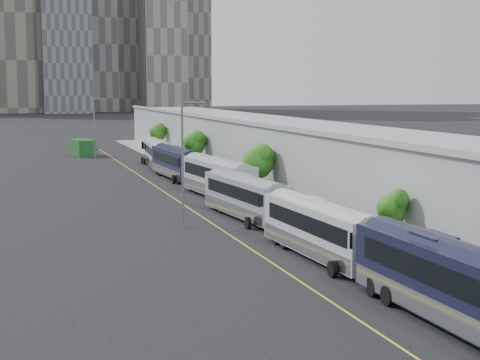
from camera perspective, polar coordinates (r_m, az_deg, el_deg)
name	(u,v)px	position (r m, az deg, el deg)	size (l,w,h in m)	color
sidewalk	(300,202)	(68.23, 4.68, -1.75)	(10.00, 170.00, 0.12)	gray
lane_line	(190,209)	(65.03, -3.92, -2.23)	(0.12, 160.00, 0.02)	gold
depot	(340,164)	(69.39, 7.76, 1.23)	(12.45, 160.40, 7.20)	gray
bus_1	(451,289)	(34.76, 16.06, -8.14)	(2.99, 13.21, 3.84)	black
bus_2	(321,234)	(46.25, 6.30, -4.22)	(3.15, 12.49, 3.62)	#B8B8BA
bus_3	(245,200)	(59.90, 0.42, -1.58)	(3.66, 12.36, 3.56)	gray
bus_4	(218,181)	(71.14, -1.75, -0.08)	(4.02, 13.47, 3.88)	#A5A7AF
bus_5	(176,165)	(86.55, -5.01, 1.15)	(3.23, 12.80, 3.71)	#171A34
bus_6	(157,155)	(99.91, -6.45, 1.90)	(3.52, 12.36, 3.57)	silver
tree_1	(391,208)	(46.45, 11.66, -2.15)	(1.80, 1.80, 4.14)	black
tree_2	(258,159)	(67.82, 1.42, 1.65)	(2.82, 2.82, 5.51)	black
tree_3	(194,141)	(91.28, -3.56, 3.00)	(2.67, 2.67, 5.34)	black
tree_4	(158,132)	(114.64, -6.40, 3.74)	(2.38, 2.38, 5.03)	black
street_lamp_near	(185,156)	(55.80, -4.31, 1.88)	(2.04, 0.22, 9.59)	#59595E
street_lamp_far	(95,125)	(110.26, -11.15, 4.24)	(2.04, 0.22, 9.05)	#59595E
shipping_container	(82,148)	(117.39, -12.12, 2.47)	(2.70, 5.75, 2.59)	#15461C
suv	(83,144)	(131.29, -12.08, 2.76)	(2.80, 6.08, 1.69)	black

